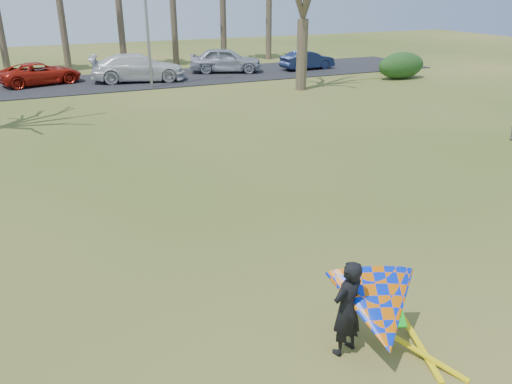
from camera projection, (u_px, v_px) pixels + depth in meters
name	position (u px, v px, depth m)	size (l,w,h in m)	color
ground	(294.00, 272.00, 10.71)	(100.00, 100.00, 0.00)	#285111
parking_strip	(110.00, 82.00, 31.83)	(46.00, 7.00, 0.06)	black
streetlight	(149.00, 9.00, 28.41)	(2.28, 0.18, 8.00)	gray
hedge_near	(401.00, 66.00, 32.84)	(3.44, 1.56, 1.72)	#1A3E16
hedge_far	(391.00, 65.00, 35.16)	(2.03, 0.95, 1.13)	#183C16
car_2	(41.00, 73.00, 30.72)	(2.21, 4.79, 1.33)	#B01B0E
car_3	(138.00, 68.00, 31.70)	(2.37, 5.84, 1.69)	silver
car_4	(226.00, 60.00, 35.01)	(2.00, 4.98, 1.70)	#A1A5AE
car_5	(307.00, 60.00, 36.34)	(1.40, 4.01, 1.32)	#182348
kite_flyer	(376.00, 310.00, 8.02)	(2.13, 2.39, 2.02)	black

